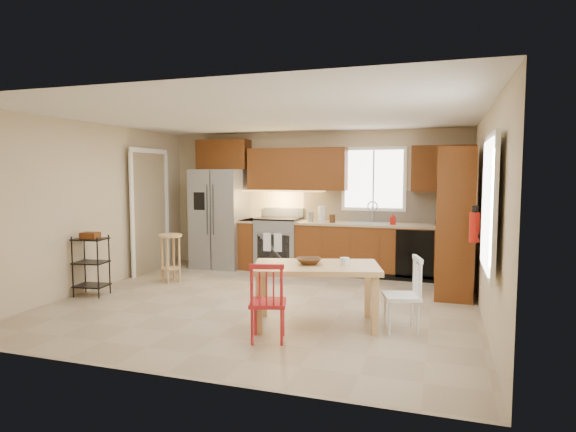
# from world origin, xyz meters

# --- Properties ---
(floor) EXTENTS (5.50, 5.50, 0.00)m
(floor) POSITION_xyz_m (0.00, 0.00, 0.00)
(floor) COLOR tan
(floor) RESTS_ON ground
(ceiling) EXTENTS (5.50, 5.00, 0.02)m
(ceiling) POSITION_xyz_m (0.00, 0.00, 2.50)
(ceiling) COLOR silver
(ceiling) RESTS_ON ground
(wall_back) EXTENTS (5.50, 0.02, 2.50)m
(wall_back) POSITION_xyz_m (0.00, 2.50, 1.25)
(wall_back) COLOR #CCB793
(wall_back) RESTS_ON ground
(wall_front) EXTENTS (5.50, 0.02, 2.50)m
(wall_front) POSITION_xyz_m (0.00, -2.50, 1.25)
(wall_front) COLOR #CCB793
(wall_front) RESTS_ON ground
(wall_left) EXTENTS (0.02, 5.00, 2.50)m
(wall_left) POSITION_xyz_m (-2.75, 0.00, 1.25)
(wall_left) COLOR #CCB793
(wall_left) RESTS_ON ground
(wall_right) EXTENTS (0.02, 5.00, 2.50)m
(wall_right) POSITION_xyz_m (2.75, 0.00, 1.25)
(wall_right) COLOR #CCB793
(wall_right) RESTS_ON ground
(refrigerator) EXTENTS (0.92, 0.75, 1.82)m
(refrigerator) POSITION_xyz_m (-1.70, 2.12, 0.91)
(refrigerator) COLOR gray
(refrigerator) RESTS_ON floor
(range_stove) EXTENTS (0.76, 0.63, 0.92)m
(range_stove) POSITION_xyz_m (-0.55, 2.19, 0.46)
(range_stove) COLOR gray
(range_stove) RESTS_ON floor
(base_cabinet_narrow) EXTENTS (0.30, 0.60, 0.90)m
(base_cabinet_narrow) POSITION_xyz_m (-1.10, 2.20, 0.45)
(base_cabinet_narrow) COLOR brown
(base_cabinet_narrow) RESTS_ON floor
(base_cabinet_run) EXTENTS (2.92, 0.60, 0.90)m
(base_cabinet_run) POSITION_xyz_m (1.29, 2.20, 0.45)
(base_cabinet_run) COLOR brown
(base_cabinet_run) RESTS_ON floor
(dishwasher) EXTENTS (0.60, 0.02, 0.78)m
(dishwasher) POSITION_xyz_m (1.85, 1.91, 0.45)
(dishwasher) COLOR black
(dishwasher) RESTS_ON floor
(backsplash) EXTENTS (2.92, 0.03, 0.55)m
(backsplash) POSITION_xyz_m (1.29, 2.48, 1.18)
(backsplash) COLOR beige
(backsplash) RESTS_ON wall_back
(upper_over_fridge) EXTENTS (1.00, 0.35, 0.55)m
(upper_over_fridge) POSITION_xyz_m (-1.70, 2.33, 2.10)
(upper_over_fridge) COLOR #5C2A0F
(upper_over_fridge) RESTS_ON wall_back
(upper_left_block) EXTENTS (1.80, 0.35, 0.75)m
(upper_left_block) POSITION_xyz_m (-0.25, 2.33, 1.83)
(upper_left_block) COLOR #5C2A0F
(upper_left_block) RESTS_ON wall_back
(upper_right_block) EXTENTS (1.00, 0.35, 0.75)m
(upper_right_block) POSITION_xyz_m (2.25, 2.33, 1.83)
(upper_right_block) COLOR #5C2A0F
(upper_right_block) RESTS_ON wall_back
(window_back) EXTENTS (1.12, 0.04, 1.12)m
(window_back) POSITION_xyz_m (1.10, 2.48, 1.65)
(window_back) COLOR white
(window_back) RESTS_ON wall_back
(sink) EXTENTS (0.62, 0.46, 0.16)m
(sink) POSITION_xyz_m (1.10, 2.20, 0.86)
(sink) COLOR gray
(sink) RESTS_ON base_cabinet_run
(undercab_glow) EXTENTS (1.60, 0.30, 0.01)m
(undercab_glow) POSITION_xyz_m (-0.55, 2.30, 1.43)
(undercab_glow) COLOR #FFBF66
(undercab_glow) RESTS_ON wall_back
(soap_bottle) EXTENTS (0.09, 0.09, 0.19)m
(soap_bottle) POSITION_xyz_m (1.48, 2.10, 1.00)
(soap_bottle) COLOR #AF140C
(soap_bottle) RESTS_ON base_cabinet_run
(paper_towel) EXTENTS (0.12, 0.12, 0.28)m
(paper_towel) POSITION_xyz_m (0.25, 2.15, 1.04)
(paper_towel) COLOR silver
(paper_towel) RESTS_ON base_cabinet_run
(canister_steel) EXTENTS (0.11, 0.11, 0.18)m
(canister_steel) POSITION_xyz_m (0.05, 2.15, 0.99)
(canister_steel) COLOR gray
(canister_steel) RESTS_ON base_cabinet_run
(canister_wood) EXTENTS (0.10, 0.10, 0.14)m
(canister_wood) POSITION_xyz_m (0.45, 2.12, 0.97)
(canister_wood) COLOR #482C13
(canister_wood) RESTS_ON base_cabinet_run
(pantry) EXTENTS (0.50, 0.95, 2.10)m
(pantry) POSITION_xyz_m (2.43, 1.20, 1.05)
(pantry) COLOR brown
(pantry) RESTS_ON floor
(fire_extinguisher) EXTENTS (0.12, 0.12, 0.36)m
(fire_extinguisher) POSITION_xyz_m (2.63, 0.15, 1.10)
(fire_extinguisher) COLOR #AF140C
(fire_extinguisher) RESTS_ON wall_right
(window_right) EXTENTS (0.04, 1.02, 1.32)m
(window_right) POSITION_xyz_m (2.68, -1.15, 1.45)
(window_right) COLOR white
(window_right) RESTS_ON wall_right
(doorway) EXTENTS (0.04, 0.95, 2.10)m
(doorway) POSITION_xyz_m (-2.67, 1.30, 1.05)
(doorway) COLOR #8C7A59
(doorway) RESTS_ON wall_left
(dining_table) EXTENTS (1.58, 1.15, 0.69)m
(dining_table) POSITION_xyz_m (0.91, -0.73, 0.35)
(dining_table) COLOR tan
(dining_table) RESTS_ON floor
(chair_red) EXTENTS (0.48, 0.48, 0.83)m
(chair_red) POSITION_xyz_m (0.56, -1.38, 0.42)
(chair_red) COLOR #B01B20
(chair_red) RESTS_ON floor
(chair_white) EXTENTS (0.48, 0.48, 0.83)m
(chair_white) POSITION_xyz_m (1.86, -0.68, 0.42)
(chair_white) COLOR silver
(chair_white) RESTS_ON floor
(table_bowl) EXTENTS (0.35, 0.35, 0.07)m
(table_bowl) POSITION_xyz_m (0.82, -0.73, 0.70)
(table_bowl) COLOR #482C13
(table_bowl) RESTS_ON dining_table
(table_jar) EXTENTS (0.12, 0.12, 0.11)m
(table_jar) POSITION_xyz_m (1.22, -0.64, 0.73)
(table_jar) COLOR silver
(table_jar) RESTS_ON dining_table
(bar_stool) EXTENTS (0.49, 0.49, 0.77)m
(bar_stool) POSITION_xyz_m (-1.89, 0.72, 0.39)
(bar_stool) COLOR tan
(bar_stool) RESTS_ON floor
(utility_cart) EXTENTS (0.47, 0.39, 0.86)m
(utility_cart) POSITION_xyz_m (-2.50, -0.40, 0.43)
(utility_cart) COLOR black
(utility_cart) RESTS_ON floor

